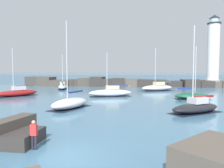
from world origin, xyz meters
TOP-DOWN VIEW (x-y plane):
  - ground_plane at (0.00, 0.00)m, footprint 600.00×600.00m
  - open_sea_beyond at (0.00, 107.41)m, footprint 400.00×116.00m
  - breakwater_jetty at (-0.04, 47.31)m, footprint 56.61×6.78m
  - lighthouse at (22.92, 48.29)m, footprint 3.95×3.95m
  - foreground_rocks at (0.61, -0.12)m, footprint 16.66×8.02m
  - sailboat_moored_0 at (9.65, 12.67)m, footprint 6.33×5.34m
  - sailboat_moored_1 at (7.82, 36.00)m, footprint 7.47×5.46m
  - sailboat_moored_2 at (-16.48, 23.65)m, footprint 5.92×6.56m
  - sailboat_moored_3 at (-13.58, 37.90)m, footprint 4.20×8.33m
  - sailboat_moored_4 at (-0.85, 25.11)m, footprint 7.43×3.98m
  - sailboat_moored_5 at (-4.19, 13.67)m, footprint 4.29×6.26m
  - sailboat_moored_6 at (11.81, 23.14)m, footprint 5.44×2.40m
  - person_on_rocks at (-2.19, 0.73)m, footprint 0.36×0.22m

SIDE VIEW (x-z plane):
  - ground_plane at x=0.00m, z-range 0.00..0.00m
  - open_sea_beyond at x=0.00m, z-range 0.00..0.01m
  - sailboat_moored_6 at x=11.81m, z-range -3.44..4.50m
  - sailboat_moored_0 at x=9.65m, z-range -3.88..5.06m
  - sailboat_moored_3 at x=-13.58m, z-range -3.38..4.60m
  - sailboat_moored_2 at x=-16.48m, z-range -3.42..4.65m
  - sailboat_moored_5 at x=-4.19m, z-range -4.35..5.59m
  - foreground_rocks at x=0.61m, z-range -0.10..1.40m
  - sailboat_moored_4 at x=-0.85m, z-range -2.95..4.30m
  - sailboat_moored_1 at x=7.82m, z-range -3.81..5.20m
  - person_on_rocks at x=-2.19m, z-range 0.10..1.78m
  - breakwater_jetty at x=-0.04m, z-range -0.28..2.21m
  - lighthouse at x=22.92m, z-range -0.96..17.38m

